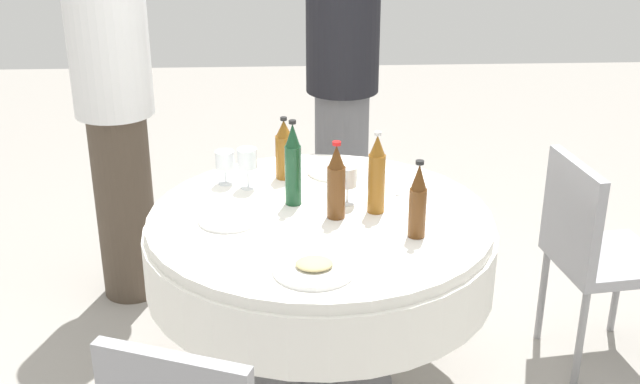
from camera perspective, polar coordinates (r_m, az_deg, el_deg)
dining_table at (r=2.95m, az=0.00°, el=-4.29°), size 1.26×1.26×0.74m
bottle_brown_east at (r=2.81m, az=1.15°, el=0.65°), size 0.06×0.06×0.28m
bottle_amber_left at (r=2.86m, az=4.00°, el=1.18°), size 0.06×0.06×0.30m
bottle_dark_green_south at (r=2.92m, az=-1.91°, el=1.87°), size 0.06×0.06×0.32m
bottle_brown_rear at (r=2.70m, az=6.88°, el=-0.70°), size 0.06×0.06×0.27m
bottle_amber_mid at (r=3.17m, az=-2.53°, el=2.95°), size 0.07×0.07×0.25m
wine_glass_rear at (r=3.08m, az=-5.13°, el=2.23°), size 0.07×0.07×0.16m
wine_glass_mid at (r=2.94m, az=1.94°, el=0.95°), size 0.07×0.07×0.14m
wine_glass_north at (r=3.13m, az=-6.70°, el=2.19°), size 0.07×0.07×0.13m
plate_inner at (r=2.85m, az=-6.43°, el=-1.89°), size 0.21×0.21×0.02m
plate_front at (r=2.51m, az=-0.41°, el=-5.34°), size 0.26×0.26×0.04m
plate_right at (r=3.25m, az=1.14°, el=1.51°), size 0.23×0.23×0.02m
knife_left at (r=3.12m, az=6.09°, el=0.33°), size 0.11×0.16×0.00m
person_east at (r=3.64m, az=-14.14°, el=5.02°), size 0.34×0.34×1.63m
person_left at (r=3.85m, az=1.57°, el=7.19°), size 0.34×0.34×1.69m
chair_north at (r=3.32m, az=18.53°, el=-3.60°), size 0.45×0.45×0.87m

